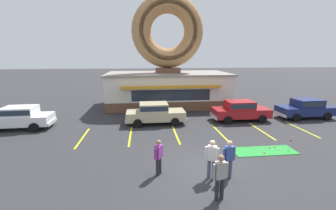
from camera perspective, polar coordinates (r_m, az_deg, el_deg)
The scene contains 24 objects.
ground_plane at distance 10.71m, azimuth 9.23°, elevation -16.32°, with size 160.00×160.00×0.00m, color #2D2D30.
donut_shop_building at distance 23.13m, azimuth -0.06°, elevation 9.12°, with size 12.30×6.75×10.96m.
putting_mat at distance 13.61m, azimuth 23.18°, elevation -10.66°, with size 3.43×1.22×0.03m, color green.
mini_donut_near_left at distance 14.31m, azimuth 25.49°, elevation -9.58°, with size 0.13×0.13×0.04m, color #D8667F.
mini_donut_near_right at distance 14.09m, azimuth 26.43°, elevation -10.02°, with size 0.13×0.13×0.04m, color #E5C666.
mini_donut_mid_left at distance 14.07m, azimuth 24.43°, elevation -9.85°, with size 0.13×0.13×0.04m, color #D17F47.
mini_donut_mid_centre at distance 13.31m, azimuth 23.28°, elevation -11.04°, with size 0.13×0.13×0.04m, color #D17F47.
golf_ball at distance 13.51m, azimuth 20.80°, elevation -10.46°, with size 0.04×0.04×0.04m, color white.
putting_flag_pin at distance 14.26m, azimuth 28.59°, elevation -8.30°, with size 0.13×0.01×0.55m.
car_champagne at distance 17.10m, azimuth -3.32°, elevation -1.90°, with size 4.57×2.00×1.60m.
car_navy at distance 21.82m, azimuth 31.56°, elevation -0.59°, with size 4.60×2.07×1.60m.
car_white at distance 19.06m, azimuth -33.63°, elevation -2.52°, with size 4.59×2.03×1.60m.
car_red at distance 18.78m, azimuth 17.90°, elevation -1.18°, with size 4.57×2.00×1.60m.
pedestrian_blue_sweater_man at distance 10.00m, azimuth 15.22°, elevation -12.77°, with size 0.58×0.32×1.70m.
pedestrian_hooded_kid at distance 9.96m, azimuth -2.41°, elevation -12.75°, with size 0.41×0.51×1.61m.
pedestrian_leather_jacket_man at distance 8.57m, azimuth 13.11°, elevation -16.94°, with size 0.59×0.30×1.74m.
pedestrian_clipboard_woman at distance 9.80m, azimuth 11.07°, elevation -12.95°, with size 0.55×0.38×1.73m.
trash_bin at distance 22.35m, azimuth 18.58°, elevation -0.07°, with size 0.57×0.57×0.97m.
parking_stripe_far_left at distance 15.43m, azimuth -20.86°, elevation -7.75°, with size 0.12×3.60×0.01m, color yellow.
parking_stripe_left at distance 14.95m, azimuth -9.56°, elevation -7.72°, with size 0.12×3.60×0.01m, color yellow.
parking_stripe_mid_left at distance 15.07m, azimuth 1.99°, elevation -7.38°, with size 0.12×3.60×0.01m, color yellow.
parking_stripe_centre at distance 15.77m, azimuth 12.92°, elevation -6.79°, with size 0.12×3.60×0.01m, color yellow.
parking_stripe_mid_right at distance 16.97m, azimuth 22.59°, elevation -6.06°, with size 0.12×3.60×0.01m, color yellow.
parking_stripe_right at distance 18.59m, azimuth 30.75°, elevation -5.30°, with size 0.12×3.60×0.01m, color yellow.
Camera 1 is at (-2.66, -9.01, 5.16)m, focal length 24.00 mm.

